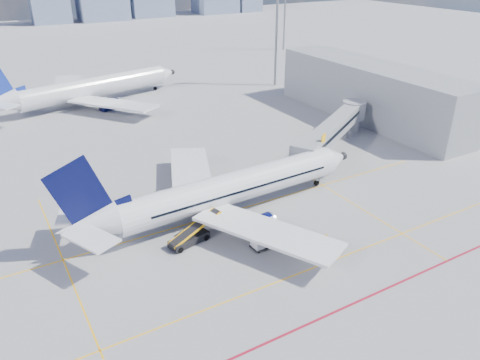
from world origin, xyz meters
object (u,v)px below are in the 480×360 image
object	(u,v)px
baggage_tug	(293,244)
ramp_worker	(326,242)
second_aircraft	(88,89)
belt_loader	(190,237)
main_aircraft	(222,191)
cargo_dolly	(266,239)

from	to	relation	value
baggage_tug	ramp_worker	bearing A→B (deg)	-14.69
second_aircraft	belt_loader	bearing A→B (deg)	-106.47
main_aircraft	second_aircraft	world-z (taller)	second_aircraft
baggage_tug	belt_loader	bearing A→B (deg)	155.60
baggage_tug	main_aircraft	bearing A→B (deg)	118.86
baggage_tug	cargo_dolly	world-z (taller)	cargo_dolly
main_aircraft	belt_loader	size ratio (longest dim) A/B	5.85
second_aircraft	cargo_dolly	world-z (taller)	second_aircraft
second_aircraft	baggage_tug	xyz separation A→B (m)	(5.26, -63.90, -2.51)
main_aircraft	second_aircraft	size ratio (longest dim) A/B	0.92
second_aircraft	cargo_dolly	size ratio (longest dim) A/B	12.76
main_aircraft	cargo_dolly	distance (m)	8.54
ramp_worker	baggage_tug	bearing A→B (deg)	64.12
cargo_dolly	belt_loader	world-z (taller)	belt_loader
cargo_dolly	second_aircraft	bearing A→B (deg)	90.52
second_aircraft	baggage_tug	bearing A→B (deg)	-98.22
baggage_tug	belt_loader	xyz separation A→B (m)	(-8.80, 6.65, -0.02)
second_aircraft	belt_loader	world-z (taller)	second_aircraft
main_aircraft	belt_loader	distance (m)	7.27
second_aircraft	ramp_worker	distance (m)	66.10
second_aircraft	cargo_dolly	xyz separation A→B (m)	(3.07, -61.99, -2.24)
baggage_tug	ramp_worker	world-z (taller)	ramp_worker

